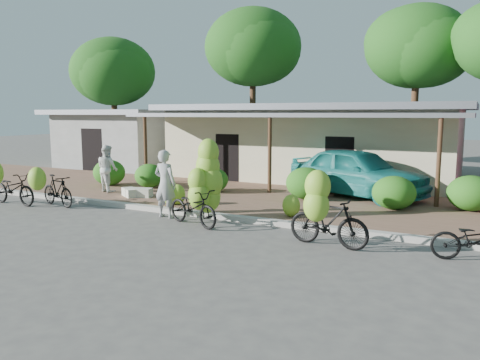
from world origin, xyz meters
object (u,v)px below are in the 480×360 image
object	(u,v)px
tree_center_right	(414,45)
vendor	(165,184)
bike_far_left	(10,186)
bystander	(107,168)
bike_far_right	(477,240)
tree_back_left	(112,70)
bike_center	(201,191)
bike_right	(326,216)
tree_far_center	(251,46)
bike_left	(53,188)
sack_far	(130,192)
sack_near	(139,192)
teal_van	(357,172)

from	to	relation	value
tree_center_right	vendor	xyz separation A→B (m)	(-4.49, -15.15, -5.43)
bike_far_left	bystander	bearing A→B (deg)	-24.38
bike_far_right	bystander	size ratio (longest dim) A/B	1.06
tree_back_left	bike_center	bearing A→B (deg)	-40.58
bike_right	tree_far_center	bearing A→B (deg)	38.25
bike_left	bike_center	bearing A→B (deg)	-75.86
bike_far_left	bike_left	world-z (taller)	bike_far_left
tree_far_center	tree_center_right	xyz separation A→B (m)	(9.00, 0.50, -0.48)
bike_left	vendor	size ratio (longest dim) A/B	0.90
tree_far_center	bike_left	xyz separation A→B (m)	(0.41, -15.04, -6.28)
bystander	bike_left	bearing A→B (deg)	109.11
bike_center	bystander	xyz separation A→B (m)	(-5.45, 2.29, 0.09)
tree_center_right	bike_far_right	xyz separation A→B (m)	(3.46, -15.59, -5.95)
bike_far_right	sack_far	xyz separation A→B (m)	(-10.71, 2.13, -0.20)
sack_near	vendor	bearing A→B (deg)	-36.09
bike_right	bystander	bearing A→B (deg)	78.66
bike_far_left	bike_left	bearing A→B (deg)	-71.71
bike_right	bike_left	bearing A→B (deg)	93.71
tree_center_right	bike_far_left	xyz separation A→B (m)	(-10.07, -15.99, -5.77)
tree_far_center	bike_center	bearing A→B (deg)	-68.60
tree_back_left	bike_center	world-z (taller)	tree_back_left
bike_left	sack_near	world-z (taller)	bike_left
vendor	bike_far_right	bearing A→B (deg)	178.65
sack_near	bystander	world-z (taller)	bystander
bike_center	sack_near	bearing A→B (deg)	81.01
bike_center	bike_far_right	world-z (taller)	bike_center
bike_left	bystander	world-z (taller)	bystander
sack_near	tree_back_left	bearing A→B (deg)	135.57
tree_back_left	bystander	size ratio (longest dim) A/B	4.39
bike_left	teal_van	xyz separation A→B (m)	(8.24, 5.72, 0.36)
vendor	bystander	bearing A→B (deg)	-25.19
tree_back_left	bike_far_left	world-z (taller)	tree_back_left
tree_center_right	bike_left	distance (m)	18.68
bike_left	vendor	distance (m)	4.13
tree_back_left	bike_left	world-z (taller)	tree_back_left
tree_back_left	bystander	world-z (taller)	tree_back_left
tree_far_center	teal_van	world-z (taller)	tree_far_center
tree_far_center	vendor	distance (m)	16.43
tree_center_right	sack_near	world-z (taller)	tree_center_right
teal_van	tree_far_center	bearing A→B (deg)	64.83
sack_near	sack_far	world-z (taller)	sack_near
bike_far_left	sack_far	bearing A→B (deg)	-46.72
bike_center	tree_far_center	bearing A→B (deg)	39.96
sack_far	teal_van	bearing A→B (deg)	27.79
tree_back_left	vendor	xyz separation A→B (m)	(12.51, -11.65, -4.61)
sack_near	bystander	bearing A→B (deg)	168.65
tree_back_left	tree_center_right	distance (m)	17.38
bike_far_right	sack_near	world-z (taller)	bike_far_right
bike_left	tree_far_center	bearing A→B (deg)	13.47
bystander	sack_far	bearing A→B (deg)	-179.02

